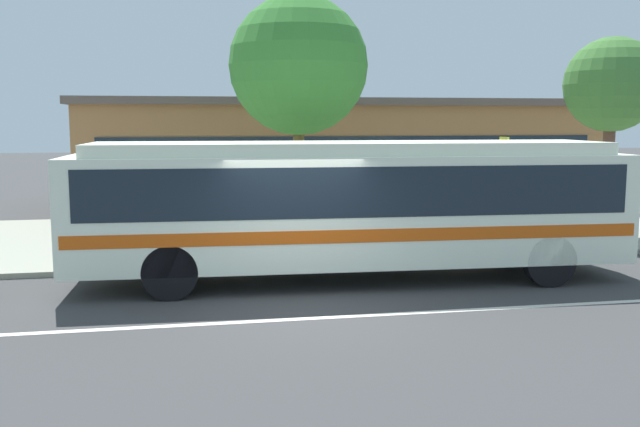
% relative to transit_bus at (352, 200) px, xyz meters
% --- Properties ---
extents(ground_plane, '(120.00, 120.00, 0.00)m').
position_rel_transit_bus_xyz_m(ground_plane, '(-1.32, -1.77, -1.61)').
color(ground_plane, '#3B3C3C').
extents(sidewalk_slab, '(60.00, 8.00, 0.12)m').
position_rel_transit_bus_xyz_m(sidewalk_slab, '(-1.32, 5.35, -1.55)').
color(sidewalk_slab, gray).
rests_on(sidewalk_slab, ground_plane).
extents(lane_stripe_center, '(56.00, 0.16, 0.01)m').
position_rel_transit_bus_xyz_m(lane_stripe_center, '(-1.32, -2.57, -1.61)').
color(lane_stripe_center, silver).
rests_on(lane_stripe_center, ground_plane).
extents(transit_bus, '(10.97, 2.91, 2.76)m').
position_rel_transit_bus_xyz_m(transit_bus, '(0.00, 0.00, 0.00)').
color(transit_bus, white).
rests_on(transit_bus, ground_plane).
extents(pedestrian_waiting_near_sign, '(0.47, 0.47, 1.71)m').
position_rel_transit_bus_xyz_m(pedestrian_waiting_near_sign, '(-2.36, 2.78, -0.49)').
color(pedestrian_waiting_near_sign, '#695A4F').
rests_on(pedestrian_waiting_near_sign, sidewalk_slab).
extents(pedestrian_walking_along_curb, '(0.39, 0.39, 1.66)m').
position_rel_transit_bus_xyz_m(pedestrian_walking_along_curb, '(-1.68, 1.84, -0.52)').
color(pedestrian_walking_along_curb, '#273044').
rests_on(pedestrian_walking_along_curb, sidewalk_slab).
extents(pedestrian_standing_by_tree, '(0.37, 0.37, 1.69)m').
position_rel_transit_bus_xyz_m(pedestrian_standing_by_tree, '(2.29, 2.91, -0.49)').
color(pedestrian_standing_by_tree, '#2F2641').
rests_on(pedestrian_standing_by_tree, sidewalk_slab).
extents(bus_stop_sign, '(0.08, 0.44, 2.68)m').
position_rel_transit_bus_xyz_m(bus_stop_sign, '(4.03, 1.76, 0.22)').
color(bus_stop_sign, gray).
rests_on(bus_stop_sign, sidewalk_slab).
extents(street_tree_near_stop, '(3.50, 3.50, 6.17)m').
position_rel_transit_bus_xyz_m(street_tree_near_stop, '(-0.36, 4.34, 2.92)').
color(street_tree_near_stop, brown).
rests_on(street_tree_near_stop, sidewalk_slab).
extents(street_tree_mid_block, '(2.49, 2.49, 5.24)m').
position_rel_transit_bus_xyz_m(street_tree_mid_block, '(7.88, 3.57, 2.46)').
color(street_tree_mid_block, brown).
rests_on(street_tree_mid_block, sidewalk_slab).
extents(station_building, '(17.92, 8.09, 3.89)m').
position_rel_transit_bus_xyz_m(station_building, '(2.20, 12.35, 0.35)').
color(station_building, '#96673E').
rests_on(station_building, ground_plane).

